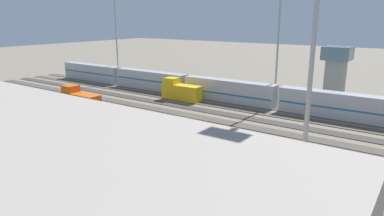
{
  "coord_description": "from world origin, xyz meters",
  "views": [
    {
      "loc": [
        -38.83,
        52.11,
        19.09
      ],
      "look_at": [
        -2.14,
        0.03,
        2.5
      ],
      "focal_mm": 32.53,
      "sensor_mm": 36.0,
      "label": 1
    }
  ],
  "objects": [
    {
      "name": "light_mast_1",
      "position": [
        -29.68,
        20.5,
        20.16
      ],
      "size": [
        2.8,
        0.7,
        32.43
      ],
      "color": "#9EA0A5",
      "rests_on": "ground_plane"
    },
    {
      "name": "track_bed_2",
      "position": [
        0.0,
        -7.5,
        0.06
      ],
      "size": [
        140.0,
        2.8,
        0.12
      ],
      "primitive_type": "cube",
      "color": "#3D3833",
      "rests_on": "ground_plane"
    },
    {
      "name": "train_on_track_0",
      "position": [
        -0.21,
        -17.5,
        2.61
      ],
      "size": [
        119.8,
        3.06,
        5.0
      ],
      "color": "#B7BABF",
      "rests_on": "ground_plane"
    },
    {
      "name": "track_bed_1",
      "position": [
        0.0,
        -12.5,
        0.06
      ],
      "size": [
        140.0,
        2.8,
        0.12
      ],
      "primitive_type": "cube",
      "color": "#4C443D",
      "rests_on": "ground_plane"
    },
    {
      "name": "track_bed_5",
      "position": [
        0.0,
        7.5,
        0.06
      ],
      "size": [
        140.0,
        2.8,
        0.12
      ],
      "primitive_type": "cube",
      "color": "#3D3833",
      "rests_on": "ground_plane"
    },
    {
      "name": "track_bed_4",
      "position": [
        0.0,
        2.5,
        0.06
      ],
      "size": [
        140.0,
        2.8,
        0.12
      ],
      "primitive_type": "cube",
      "color": "#3D3833",
      "rests_on": "ground_plane"
    },
    {
      "name": "track_bed_3",
      "position": [
        0.0,
        -2.5,
        0.06
      ],
      "size": [
        140.0,
        2.8,
        0.12
      ],
      "primitive_type": "cube",
      "color": "#4C443D",
      "rests_on": "ground_plane"
    },
    {
      "name": "train_on_track_1",
      "position": [
        9.94,
        -12.5,
        2.16
      ],
      "size": [
        10.0,
        3.0,
        5.0
      ],
      "color": "gold",
      "rests_on": "ground_plane"
    },
    {
      "name": "ground_plane",
      "position": [
        0.0,
        0.0,
        0.0
      ],
      "size": [
        400.0,
        400.0,
        0.0
      ],
      "primitive_type": "plane",
      "color": "#756B5B"
    },
    {
      "name": "track_bed_7",
      "position": [
        0.0,
        17.5,
        0.06
      ],
      "size": [
        140.0,
        2.8,
        0.12
      ],
      "primitive_type": "cube",
      "color": "#4C443D",
      "rests_on": "ground_plane"
    },
    {
      "name": "light_mast_0",
      "position": [
        40.09,
        -20.87,
        19.82
      ],
      "size": [
        2.8,
        0.7,
        31.79
      ],
      "color": "#9EA0A5",
      "rests_on": "ground_plane"
    },
    {
      "name": "track_bed_6",
      "position": [
        0.0,
        12.5,
        0.06
      ],
      "size": [
        140.0,
        2.8,
        0.12
      ],
      "primitive_type": "cube",
      "color": "#4C443D",
      "rests_on": "ground_plane"
    },
    {
      "name": "track_bed_0",
      "position": [
        0.0,
        -17.5,
        0.06
      ],
      "size": [
        140.0,
        2.8,
        0.12
      ],
      "primitive_type": "cube",
      "color": "#4C443D",
      "rests_on": "ground_plane"
    },
    {
      "name": "light_mast_2",
      "position": [
        -10.32,
        -20.45,
        19.61
      ],
      "size": [
        2.8,
        0.7,
        31.42
      ],
      "color": "#9EA0A5",
      "rests_on": "ground_plane"
    },
    {
      "name": "control_tower",
      "position": [
        -20.19,
        -31.58,
        7.52
      ],
      "size": [
        6.0,
        6.0,
        12.81
      ],
      "color": "gray",
      "rests_on": "ground_plane"
    },
    {
      "name": "train_on_track_5",
      "position": [
        21.64,
        7.5,
        2.16
      ],
      "size": [
        10.0,
        3.0,
        5.0
      ],
      "color": "#D85914",
      "rests_on": "ground_plane"
    }
  ]
}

